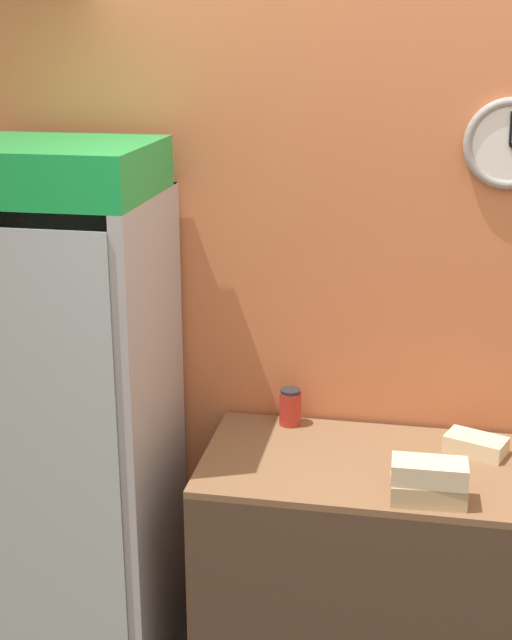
{
  "coord_description": "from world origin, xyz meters",
  "views": [
    {
      "loc": [
        -0.06,
        -1.97,
        2.36
      ],
      "look_at": [
        -0.6,
        0.94,
        1.39
      ],
      "focal_mm": 50.0,
      "sensor_mm": 36.0,
      "label": 1
    }
  ],
  "objects_px": {
    "sandwich_flat_left": "(476,445)",
    "condiment_jar": "(290,407)",
    "sandwich_stack_middle": "(429,472)",
    "sandwich_stack_bottom": "(428,492)",
    "beverage_cooler": "(79,389)"
  },
  "relations": [
    {
      "from": "sandwich_stack_middle",
      "to": "condiment_jar",
      "type": "xyz_separation_m",
      "value": [
        -0.53,
        0.51,
        -0.04
      ]
    },
    {
      "from": "sandwich_stack_bottom",
      "to": "sandwich_flat_left",
      "type": "height_order",
      "value": "sandwich_stack_bottom"
    },
    {
      "from": "sandwich_stack_bottom",
      "to": "sandwich_stack_middle",
      "type": "height_order",
      "value": "sandwich_stack_middle"
    },
    {
      "from": "beverage_cooler",
      "to": "sandwich_stack_bottom",
      "type": "bearing_deg",
      "value": -12.73
    },
    {
      "from": "sandwich_stack_middle",
      "to": "sandwich_flat_left",
      "type": "relative_size",
      "value": 1.02
    },
    {
      "from": "beverage_cooler",
      "to": "sandwich_stack_middle",
      "type": "xyz_separation_m",
      "value": [
        1.29,
        -0.29,
        -0.07
      ]
    },
    {
      "from": "sandwich_flat_left",
      "to": "condiment_jar",
      "type": "bearing_deg",
      "value": 170.48
    },
    {
      "from": "sandwich_flat_left",
      "to": "sandwich_stack_middle",
      "type": "bearing_deg",
      "value": -113.3
    },
    {
      "from": "beverage_cooler",
      "to": "sandwich_stack_bottom",
      "type": "distance_m",
      "value": 1.33
    },
    {
      "from": "beverage_cooler",
      "to": "sandwich_flat_left",
      "type": "distance_m",
      "value": 1.47
    },
    {
      "from": "sandwich_stack_middle",
      "to": "beverage_cooler",
      "type": "bearing_deg",
      "value": 167.27
    },
    {
      "from": "beverage_cooler",
      "to": "sandwich_flat_left",
      "type": "relative_size",
      "value": 8.36
    },
    {
      "from": "sandwich_flat_left",
      "to": "condiment_jar",
      "type": "height_order",
      "value": "condiment_jar"
    },
    {
      "from": "sandwich_stack_bottom",
      "to": "sandwich_stack_middle",
      "type": "distance_m",
      "value": 0.07
    },
    {
      "from": "sandwich_stack_bottom",
      "to": "condiment_jar",
      "type": "xyz_separation_m",
      "value": [
        -0.53,
        0.51,
        0.04
      ]
    }
  ]
}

